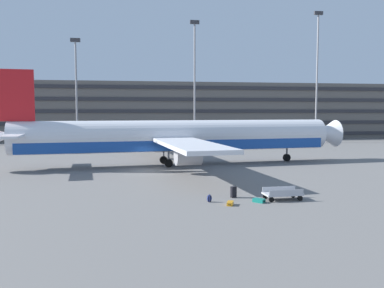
% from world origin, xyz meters
% --- Properties ---
extents(ground_plane, '(600.00, 600.00, 0.00)m').
position_xyz_m(ground_plane, '(0.00, 0.00, 0.00)').
color(ground_plane, slate).
extents(terminal_structure, '(137.48, 16.98, 12.20)m').
position_xyz_m(terminal_structure, '(0.00, 50.55, 6.10)').
color(terminal_structure, '#605B56').
rests_on(terminal_structure, ground_plane).
extents(airliner, '(41.56, 33.81, 10.35)m').
position_xyz_m(airliner, '(2.95, 3.85, 3.15)').
color(airliner, silver).
rests_on(airliner, ground_plane).
extents(light_mast_left, '(1.80, 0.50, 19.65)m').
position_xyz_m(light_mast_left, '(-11.57, 37.79, 11.48)').
color(light_mast_left, gray).
rests_on(light_mast_left, ground_plane).
extents(light_mast_center_left, '(1.80, 0.50, 23.70)m').
position_xyz_m(light_mast_center_left, '(10.98, 37.79, 13.57)').
color(light_mast_center_left, gray).
rests_on(light_mast_center_left, ground_plane).
extents(light_mast_center_right, '(1.80, 0.50, 26.39)m').
position_xyz_m(light_mast_center_right, '(36.57, 37.79, 14.94)').
color(light_mast_center_right, gray).
rests_on(light_mast_center_right, ground_plane).
extents(suitcase_upright, '(0.84, 0.87, 0.26)m').
position_xyz_m(suitcase_upright, '(6.29, -15.87, 0.13)').
color(suitcase_upright, '#147266').
rests_on(suitcase_upright, ground_plane).
extents(suitcase_silver, '(0.62, 0.80, 0.25)m').
position_xyz_m(suitcase_silver, '(4.18, -16.35, 0.12)').
color(suitcase_silver, orange).
rests_on(suitcase_silver, ground_plane).
extents(suitcase_scuffed, '(0.45, 0.36, 0.91)m').
position_xyz_m(suitcase_scuffed, '(5.00, -14.13, 0.43)').
color(suitcase_scuffed, black).
rests_on(suitcase_scuffed, ground_plane).
extents(backpack_orange, '(0.36, 0.30, 0.57)m').
position_xyz_m(backpack_orange, '(3.02, -15.24, 0.25)').
color(backpack_orange, navy).
rests_on(backpack_orange, ground_plane).
extents(baggage_cart, '(3.32, 1.40, 0.82)m').
position_xyz_m(baggage_cart, '(8.15, -15.36, 0.43)').
color(baggage_cart, '#B7B7BC').
rests_on(baggage_cart, ground_plane).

